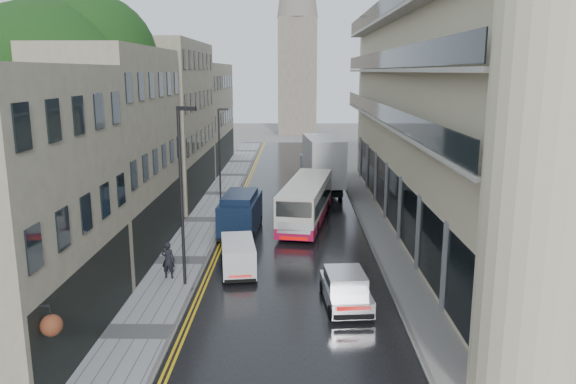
# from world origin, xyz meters

# --- Properties ---
(road) EXTENTS (9.00, 85.00, 0.02)m
(road) POSITION_xyz_m (0.00, 27.50, 0.01)
(road) COLOR black
(road) RESTS_ON ground
(left_sidewalk) EXTENTS (2.70, 85.00, 0.12)m
(left_sidewalk) POSITION_xyz_m (-5.85, 27.50, 0.06)
(left_sidewalk) COLOR gray
(left_sidewalk) RESTS_ON ground
(right_sidewalk) EXTENTS (1.80, 85.00, 0.12)m
(right_sidewalk) POSITION_xyz_m (5.40, 27.50, 0.06)
(right_sidewalk) COLOR slate
(right_sidewalk) RESTS_ON ground
(old_shop_row) EXTENTS (4.50, 56.00, 12.00)m
(old_shop_row) POSITION_xyz_m (-9.45, 30.00, 6.00)
(old_shop_row) COLOR gray
(old_shop_row) RESTS_ON ground
(modern_block) EXTENTS (8.00, 40.00, 14.00)m
(modern_block) POSITION_xyz_m (10.30, 26.00, 7.00)
(modern_block) COLOR #C1B790
(modern_block) RESTS_ON ground
(church_spire) EXTENTS (6.40, 6.40, 40.00)m
(church_spire) POSITION_xyz_m (0.50, 82.00, 20.00)
(church_spire) COLOR gray
(church_spire) RESTS_ON ground
(tree_near) EXTENTS (10.56, 10.56, 13.89)m
(tree_near) POSITION_xyz_m (-12.50, 20.00, 6.95)
(tree_near) COLOR black
(tree_near) RESTS_ON ground
(tree_far) EXTENTS (9.24, 9.24, 12.46)m
(tree_far) POSITION_xyz_m (-12.20, 33.00, 6.23)
(tree_far) COLOR black
(tree_far) RESTS_ON ground
(cream_bus) EXTENTS (3.94, 10.44, 2.78)m
(cream_bus) POSITION_xyz_m (-0.63, 24.58, 1.41)
(cream_bus) COLOR beige
(cream_bus) RESTS_ON road
(white_lorry) EXTENTS (3.57, 9.13, 4.67)m
(white_lorry) POSITION_xyz_m (1.34, 34.73, 2.36)
(white_lorry) COLOR silver
(white_lorry) RESTS_ON road
(silver_hatchback) EXTENTS (2.06, 4.11, 1.49)m
(silver_hatchback) POSITION_xyz_m (1.63, 12.30, 0.77)
(silver_hatchback) COLOR silver
(silver_hatchback) RESTS_ON road
(white_van) EXTENTS (2.09, 3.87, 1.66)m
(white_van) POSITION_xyz_m (-3.22, 16.28, 0.85)
(white_van) COLOR silver
(white_van) RESTS_ON road
(navy_van) EXTENTS (2.41, 5.37, 2.68)m
(navy_van) POSITION_xyz_m (-4.30, 22.92, 1.36)
(navy_van) COLOR black
(navy_van) RESTS_ON road
(pedestrian) EXTENTS (0.71, 0.52, 1.80)m
(pedestrian) POSITION_xyz_m (-5.94, 16.59, 1.02)
(pedestrian) COLOR black
(pedestrian) RESTS_ON left_sidewalk
(lamp_post_near) EXTENTS (0.94, 0.46, 8.22)m
(lamp_post_near) POSITION_xyz_m (-5.02, 15.81, 4.23)
(lamp_post_near) COLOR black
(lamp_post_near) RESTS_ON left_sidewalk
(lamp_post_far) EXTENTS (0.80, 0.23, 7.05)m
(lamp_post_far) POSITION_xyz_m (-5.51, 32.58, 3.65)
(lamp_post_far) COLOR black
(lamp_post_far) RESTS_ON left_sidewalk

